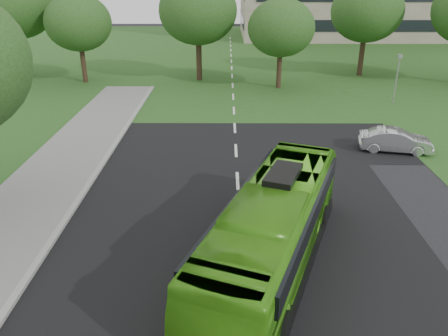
% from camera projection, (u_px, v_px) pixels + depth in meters
% --- Properties ---
extents(ground, '(160.00, 160.00, 0.00)m').
position_uv_depth(ground, '(241.00, 253.00, 15.81)').
color(ground, black).
rests_on(ground, ground).
extents(street_surfaces, '(120.00, 120.00, 0.15)m').
position_uv_depth(street_surfaces, '(229.00, 94.00, 36.58)').
color(street_surfaces, black).
rests_on(street_surfaces, ground).
extents(tree_park_a, '(5.87, 5.87, 7.79)m').
position_uv_depth(tree_park_a, '(78.00, 23.00, 38.78)').
color(tree_park_a, black).
rests_on(tree_park_a, ground).
extents(tree_park_b, '(7.05, 7.05, 9.24)m').
position_uv_depth(tree_park_b, '(198.00, 11.00, 39.11)').
color(tree_park_b, black).
rests_on(tree_park_b, ground).
extents(tree_park_c, '(5.66, 5.66, 7.52)m').
position_uv_depth(tree_park_c, '(281.00, 28.00, 36.71)').
color(tree_park_c, black).
rests_on(tree_park_c, ground).
extents(tree_park_d, '(6.74, 6.74, 8.91)m').
position_uv_depth(tree_park_d, '(367.00, 11.00, 41.09)').
color(tree_park_d, black).
rests_on(tree_park_d, ground).
extents(tree_park_f, '(7.44, 7.44, 9.93)m').
position_uv_depth(tree_park_f, '(13.00, 4.00, 40.10)').
color(tree_park_f, black).
rests_on(tree_park_f, ground).
extents(bus, '(6.12, 10.77, 2.95)m').
position_uv_depth(bus, '(273.00, 230.00, 14.47)').
color(bus, '#4EAD1B').
rests_on(bus, ground).
extents(sedan, '(4.13, 2.09, 1.30)m').
position_uv_depth(sedan, '(395.00, 140.00, 24.63)').
color(sedan, silver).
rests_on(sedan, ground).
extents(camera_pole, '(0.35, 0.32, 3.76)m').
position_uv_depth(camera_pole, '(398.00, 72.00, 33.03)').
color(camera_pole, gray).
rests_on(camera_pole, ground).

